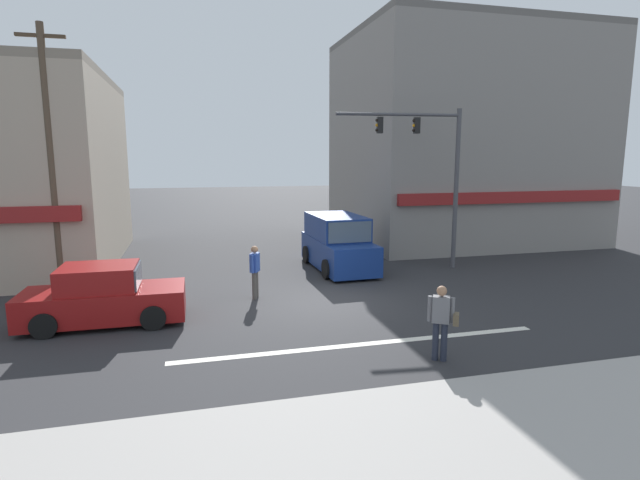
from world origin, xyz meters
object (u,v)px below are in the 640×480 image
at_px(sedan_approaching_near, 104,298).
at_px(pedestrian_foreground_with_bag, 442,318).
at_px(traffic_light_mast, 433,162).
at_px(van_waiting_far, 338,244).
at_px(street_tree, 427,179).
at_px(utility_pole_far_right, 432,162).
at_px(utility_pole_near_left, 51,158).
at_px(pedestrian_mid_crossing, 255,269).

xyz_separation_m(sedan_approaching_near, pedestrian_foreground_with_bag, (7.46, -4.47, 0.24)).
height_order(traffic_light_mast, van_waiting_far, traffic_light_mast).
bearing_deg(street_tree, sedan_approaching_near, -149.85).
distance_m(utility_pole_far_right, pedestrian_foreground_with_bag, 16.26).
distance_m(sedan_approaching_near, pedestrian_foreground_with_bag, 8.70).
height_order(sedan_approaching_near, pedestrian_foreground_with_bag, pedestrian_foreground_with_bag).
bearing_deg(utility_pole_far_right, van_waiting_far, -142.19).
relative_size(utility_pole_near_left, sedan_approaching_near, 2.04).
bearing_deg(street_tree, pedestrian_mid_crossing, -144.99).
bearing_deg(utility_pole_far_right, street_tree, -121.60).
bearing_deg(sedan_approaching_near, utility_pole_far_right, 34.34).
bearing_deg(pedestrian_foreground_with_bag, traffic_light_mast, 64.58).
distance_m(street_tree, utility_pole_far_right, 2.81).
height_order(utility_pole_near_left, utility_pole_far_right, utility_pole_near_left).
relative_size(utility_pole_far_right, pedestrian_foreground_with_bag, 4.77).
bearing_deg(sedan_approaching_near, street_tree, 30.15).
bearing_deg(traffic_light_mast, van_waiting_far, 166.57).
bearing_deg(pedestrian_foreground_with_bag, utility_pole_far_right, 64.04).
xyz_separation_m(utility_pole_near_left, pedestrian_mid_crossing, (6.03, -2.33, -3.40)).
xyz_separation_m(utility_pole_far_right, van_waiting_far, (-6.55, -5.09, -3.13)).
bearing_deg(sedan_approaching_near, pedestrian_foreground_with_bag, -30.93).
height_order(street_tree, utility_pole_far_right, utility_pole_far_right).
height_order(street_tree, van_waiting_far, street_tree).
xyz_separation_m(utility_pole_near_left, sedan_approaching_near, (1.85, -3.70, -3.64)).
xyz_separation_m(street_tree, van_waiting_far, (-5.14, -2.79, -2.36)).
relative_size(street_tree, pedestrian_mid_crossing, 2.96).
height_order(street_tree, pedestrian_mid_crossing, street_tree).
distance_m(street_tree, utility_pole_near_left, 15.40).
height_order(street_tree, utility_pole_near_left, utility_pole_near_left).
bearing_deg(sedan_approaching_near, pedestrian_mid_crossing, 18.17).
bearing_deg(utility_pole_near_left, street_tree, 14.55).
distance_m(utility_pole_near_left, pedestrian_mid_crossing, 7.30).
bearing_deg(van_waiting_far, pedestrian_foreground_with_bag, -92.64).
bearing_deg(utility_pole_far_right, traffic_light_mast, -116.72).
bearing_deg(van_waiting_far, pedestrian_mid_crossing, -137.39).
bearing_deg(street_tree, traffic_light_mast, -113.39).
distance_m(traffic_light_mast, pedestrian_mid_crossing, 8.35).
height_order(van_waiting_far, sedan_approaching_near, van_waiting_far).
xyz_separation_m(pedestrian_foreground_with_bag, pedestrian_mid_crossing, (-3.28, 5.84, -0.00)).
xyz_separation_m(van_waiting_far, pedestrian_mid_crossing, (-3.70, -3.41, -0.06)).
bearing_deg(pedestrian_foreground_with_bag, sedan_approaching_near, 149.07).
xyz_separation_m(street_tree, utility_pole_near_left, (-14.87, -3.86, 0.99)).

